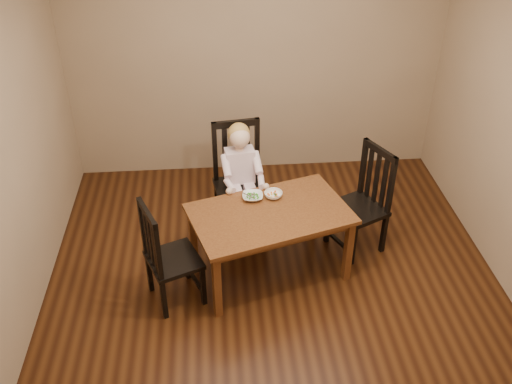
{
  "coord_description": "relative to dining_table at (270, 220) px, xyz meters",
  "views": [
    {
      "loc": [
        -0.47,
        -3.73,
        3.51
      ],
      "look_at": [
        -0.14,
        0.25,
        0.81
      ],
      "focal_mm": 40.0,
      "sensor_mm": 36.0,
      "label": 1
    }
  ],
  "objects": [
    {
      "name": "chair_child",
      "position": [
        -0.22,
        0.72,
        -0.06
      ],
      "size": [
        0.53,
        0.52,
        1.11
      ],
      "rotation": [
        0.0,
        0.0,
        3.28
      ],
      "color": "black",
      "rests_on": "room"
    },
    {
      "name": "dining_table",
      "position": [
        0.0,
        0.0,
        0.0
      ],
      "size": [
        1.5,
        1.15,
        0.66
      ],
      "rotation": [
        0.0,
        0.0,
        0.3
      ],
      "color": "#4A2711",
      "rests_on": "room"
    },
    {
      "name": "chair_left",
      "position": [
        -0.87,
        -0.28,
        -0.12
      ],
      "size": [
        0.53,
        0.54,
        0.98
      ],
      "rotation": [
        0.0,
        0.0,
        -1.17
      ],
      "color": "black",
      "rests_on": "room"
    },
    {
      "name": "bowl_veg",
      "position": [
        0.05,
        0.23,
        0.1
      ],
      "size": [
        0.21,
        0.21,
        0.05
      ],
      "primitive_type": "imported",
      "rotation": [
        0.0,
        0.0,
        0.41
      ],
      "color": "white",
      "rests_on": "dining_table"
    },
    {
      "name": "fork",
      "position": [
        -0.16,
        0.18,
        0.12
      ],
      "size": [
        0.11,
        0.06,
        0.05
      ],
      "rotation": [
        0.0,
        0.0,
        1.14
      ],
      "color": "silver",
      "rests_on": "bowl_peas"
    },
    {
      "name": "toddler",
      "position": [
        -0.21,
        0.67,
        0.1
      ],
      "size": [
        0.42,
        0.49,
        0.62
      ],
      "primitive_type": null,
      "rotation": [
        0.0,
        0.0,
        3.28
      ],
      "color": "white",
      "rests_on": "chair_child"
    },
    {
      "name": "room",
      "position": [
        0.03,
        -0.15,
        0.76
      ],
      "size": [
        4.01,
        4.01,
        2.71
      ],
      "color": "#42230E",
      "rests_on": "ground"
    },
    {
      "name": "bowl_peas",
      "position": [
        -0.13,
        0.21,
        0.1
      ],
      "size": [
        0.19,
        0.19,
        0.04
      ],
      "primitive_type": "imported",
      "rotation": [
        0.0,
        0.0,
        -0.03
      ],
      "color": "white",
      "rests_on": "dining_table"
    },
    {
      "name": "chair_right",
      "position": [
        0.89,
        0.32,
        -0.09
      ],
      "size": [
        0.58,
        0.59,
        1.03
      ],
      "rotation": [
        0.0,
        0.0,
        2.02
      ],
      "color": "black",
      "rests_on": "room"
    }
  ]
}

